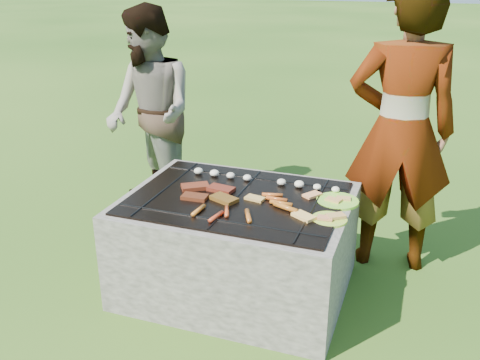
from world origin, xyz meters
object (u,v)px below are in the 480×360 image
Objects in this scene: plate_far at (338,201)px; plate_near at (330,219)px; fire_pit at (237,247)px; cook at (401,131)px; bystander at (150,114)px.

plate_near reaches higher than plate_far.
cook is at bearing 37.29° from fire_pit.
cook reaches higher than plate_near.
bystander reaches higher than plate_far.
plate_far is 0.25m from plate_near.
plate_far is at bearing 14.17° from bystander.
fire_pit is 0.71× the size of cook.
cook is 1.13× the size of bystander.
fire_pit is 0.67m from plate_far.
fire_pit is 5.37× the size of plate_near.
bystander reaches higher than plate_near.
plate_far is 0.18× the size of bystander.
bystander reaches higher than fire_pit.
plate_near is 0.13× the size of cook.
cook is at bearing 69.30° from plate_near.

